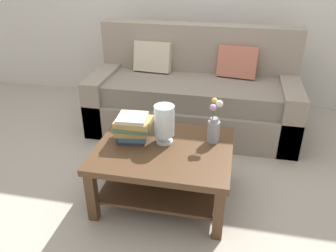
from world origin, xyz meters
The scene contains 6 objects.
ground_plane centered at (0.00, 0.00, 0.00)m, with size 10.00×10.00×0.00m, color #ADA393.
couch centered at (0.13, 0.80, 0.36)m, with size 2.13×0.90×1.06m.
coffee_table centered at (0.08, -0.45, 0.33)m, with size 1.01×0.82×0.46m.
book_stack_main centered at (-0.17, -0.40, 0.57)m, with size 0.29×0.23×0.20m.
glass_hurricane_vase centered at (0.07, -0.37, 0.63)m, with size 0.15×0.15×0.30m.
flower_pitcher centered at (0.43, -0.29, 0.59)m, with size 0.10×0.10×0.35m.
Camera 1 is at (0.55, -2.56, 1.78)m, focal length 36.34 mm.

